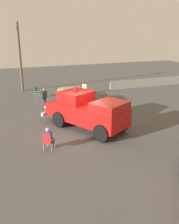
# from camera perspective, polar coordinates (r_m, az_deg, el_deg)

# --- Properties ---
(ground_plane) EXTENTS (60.00, 60.00, 0.00)m
(ground_plane) POSITION_cam_1_polar(r_m,az_deg,el_deg) (15.47, -1.24, -4.51)
(ground_plane) COLOR #514F4C
(vintage_fire_truck) EXTENTS (4.73, 6.27, 2.59)m
(vintage_fire_truck) POSITION_cam_1_polar(r_m,az_deg,el_deg) (15.56, -0.65, 0.33)
(vintage_fire_truck) COLOR black
(vintage_fire_truck) RESTS_ON ground
(classic_hot_rod) EXTENTS (2.16, 4.47, 1.46)m
(classic_hot_rod) POSITION_cam_1_polar(r_m,az_deg,el_deg) (20.81, -4.10, 3.71)
(classic_hot_rod) COLOR black
(classic_hot_rod) RESTS_ON ground
(lawn_chair_near_truck) EXTENTS (0.69, 0.69, 1.02)m
(lawn_chair_near_truck) POSITION_cam_1_polar(r_m,az_deg,el_deg) (13.01, -9.75, -6.60)
(lawn_chair_near_truck) COLOR #B7BABF
(lawn_chair_near_truck) RESTS_ON ground
(lawn_chair_by_car) EXTENTS (0.68, 0.68, 1.02)m
(lawn_chair_by_car) POSITION_cam_1_polar(r_m,az_deg,el_deg) (23.63, -12.16, 4.74)
(lawn_chair_by_car) COLOR #B7BABF
(lawn_chair_by_car) RESTS_ON ground
(lawn_chair_spare) EXTENTS (0.69, 0.69, 1.02)m
(lawn_chair_spare) POSITION_cam_1_polar(r_m,az_deg,el_deg) (24.23, -1.33, 5.49)
(lawn_chair_spare) COLOR #B7BABF
(lawn_chair_spare) RESTS_ON ground
(spectator_seated) EXTENTS (0.62, 0.65, 1.29)m
(spectator_seated) POSITION_cam_1_polar(r_m,az_deg,el_deg) (13.07, -9.51, -5.94)
(spectator_seated) COLOR #383842
(spectator_seated) RESTS_ON ground
(spectator_standing) EXTENTS (0.48, 0.56, 1.68)m
(spectator_standing) POSITION_cam_1_polar(r_m,az_deg,el_deg) (20.06, -10.47, 3.52)
(spectator_standing) COLOR #2D334C
(spectator_standing) RESTS_ON ground
(utility_pole) EXTENTS (0.41, 1.70, 6.89)m
(utility_pole) POSITION_cam_1_polar(r_m,az_deg,el_deg) (26.28, -16.00, 12.46)
(utility_pole) COLOR brown
(utility_pole) RESTS_ON ground
(traffic_cone) EXTENTS (0.40, 0.40, 0.64)m
(traffic_cone) POSITION_cam_1_polar(r_m,az_deg,el_deg) (19.14, -0.21, 1.06)
(traffic_cone) COLOR orange
(traffic_cone) RESTS_ON ground
(background_fence) EXTENTS (11.89, 0.12, 0.90)m
(background_fence) POSITION_cam_1_polar(r_m,az_deg,el_deg) (29.22, 15.45, 6.81)
(background_fence) COLOR #A8A393
(background_fence) RESTS_ON ground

